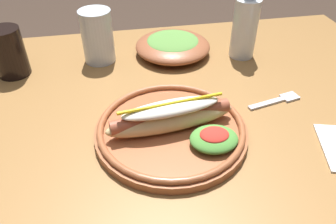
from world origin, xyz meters
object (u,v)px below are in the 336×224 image
water_cup (97,36)px  glass_bottle (245,24)px  side_bowl (173,45)px  fork (278,100)px  soda_cup (9,52)px  hot_dog_plate (173,127)px

water_cup → glass_bottle: size_ratio=0.57×
glass_bottle → side_bowl: (-0.17, 0.04, -0.06)m
fork → soda_cup: bearing=146.0°
fork → water_cup: size_ratio=0.95×
glass_bottle → side_bowl: bearing=166.4°
glass_bottle → fork: bearing=-89.0°
soda_cup → glass_bottle: size_ratio=0.50×
fork → side_bowl: side_bowl is taller
hot_dog_plate → side_bowl: hot_dog_plate is taller
hot_dog_plate → side_bowl: 0.32m
fork → glass_bottle: (-0.00, 0.21, 0.08)m
soda_cup → fork: bearing=-21.5°
glass_bottle → side_bowl: size_ratio=1.17×
glass_bottle → side_bowl: glass_bottle is taller
fork → hot_dog_plate: bearing=-177.5°
soda_cup → side_bowl: (0.39, 0.03, -0.03)m
side_bowl → soda_cup: bearing=-176.0°
soda_cup → water_cup: size_ratio=0.87×
hot_dog_plate → soda_cup: (-0.32, 0.29, 0.03)m
fork → glass_bottle: 0.22m
fork → soda_cup: soda_cup is taller
hot_dog_plate → fork: hot_dog_plate is taller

